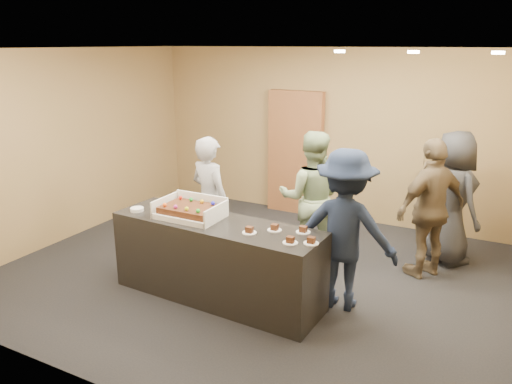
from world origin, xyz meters
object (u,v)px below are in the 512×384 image
Objects in this scene: cake_box at (191,213)px; person_navy_man at (345,230)px; person_server_grey at (210,201)px; person_brown_extra at (431,209)px; plate_stack at (137,209)px; sheet_cake at (190,209)px; person_sage_man at (311,198)px; person_dark_suit at (452,198)px; serving_counter at (217,260)px; storage_cabinet at (295,153)px.

cake_box is 1.69m from person_navy_man.
person_server_grey is 2.71m from person_brown_extra.
person_brown_extra is at bearing 31.07° from plate_stack.
cake_box is 0.06m from sheet_cake.
plate_stack is at bearing 81.04° from person_server_grey.
person_sage_man is 1.45m from person_brown_extra.
person_navy_man reaches higher than person_sage_man.
person_dark_suit is (3.14, 2.35, -0.06)m from plate_stack.
serving_counter is 1.44m from person_navy_man.
cake_box is (0.09, -3.12, -0.07)m from storage_cabinet.
person_server_grey is at bearing -34.69° from person_brown_extra.
storage_cabinet is 1.98m from person_sage_man.
plate_stack is at bearing -168.76° from cake_box.
person_brown_extra is at bearing -31.31° from storage_cabinet.
storage_cabinet is 3.34× the size of sheet_cake.
person_dark_suit reaches higher than person_sage_man.
person_navy_man is (1.72, -2.66, -0.14)m from storage_cabinet.
person_dark_suit is at bearing -120.82° from person_navy_man.
person_navy_man is 1.01× the size of person_dark_suit.
sheet_cake is (0.09, -3.15, -0.02)m from storage_cabinet.
sheet_cake is 3.34m from person_dark_suit.
storage_cabinet is 3.12m from cake_box.
person_dark_suit is (2.47, 2.21, -0.08)m from cake_box.
storage_cabinet reaches higher than person_navy_man.
cake_box is 0.43× the size of person_server_grey.
plate_stack is (-1.01, -0.11, 0.47)m from serving_counter.
storage_cabinet is at bearing 79.98° from plate_stack.
person_sage_man is at bearing 72.11° from serving_counter.
person_brown_extra is (0.68, 1.20, -0.01)m from person_navy_man.
plate_stack is 0.09× the size of person_dark_suit.
sheet_cake is at bearing 123.44° from person_server_grey.
cake_box is at bearing 11.24° from plate_stack.
person_dark_suit is (2.47, 2.24, -0.13)m from sheet_cake.
storage_cabinet is 2.81m from person_brown_extra.
person_dark_suit is at bearing -19.44° from storage_cabinet.
person_sage_man reaches higher than person_server_grey.
serving_counter is 3.95× the size of sheet_cake.
person_navy_man is 1.38m from person_brown_extra.
plate_stack is at bearing 9.54° from person_navy_man.
cake_box is 0.41× the size of person_dark_suit.
serving_counter is at bearing 0.00° from sheet_cake.
cake_box reaches higher than serving_counter.
person_navy_man is (1.29, 0.49, 0.42)m from serving_counter.
person_navy_man is (2.29, 0.59, -0.05)m from plate_stack.
cake_box is 3.32m from person_dark_suit.
storage_cabinet is at bearing -62.10° from person_navy_man.
person_navy_man is at bearing 15.85° from cake_box.
person_server_grey is (-0.25, 0.77, -0.12)m from cake_box.
storage_cabinet is 1.17× the size of person_dark_suit.
serving_counter is 3.37× the size of cake_box.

